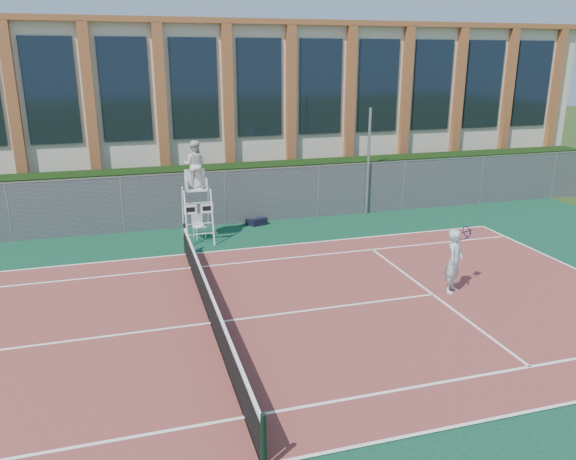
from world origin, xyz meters
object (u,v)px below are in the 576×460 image
object	(u,v)px
umpire_chair	(195,167)
plastic_chair	(198,224)
tennis_player	(454,261)
steel_pole	(368,162)

from	to	relation	value
umpire_chair	plastic_chair	bearing A→B (deg)	80.16
umpire_chair	plastic_chair	world-z (taller)	umpire_chair
plastic_chair	tennis_player	distance (m)	9.68
steel_pole	umpire_chair	bearing A→B (deg)	-167.68
steel_pole	umpire_chair	xyz separation A→B (m)	(-7.55, -1.65, 0.48)
umpire_chair	steel_pole	bearing A→B (deg)	12.32
tennis_player	umpire_chair	bearing A→B (deg)	132.43
plastic_chair	tennis_player	world-z (taller)	tennis_player
steel_pole	tennis_player	xyz separation A→B (m)	(-1.16, -8.65, -1.31)
umpire_chair	tennis_player	bearing A→B (deg)	-47.57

